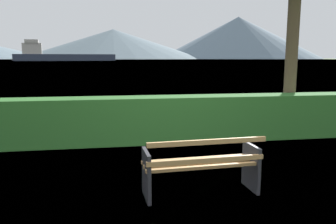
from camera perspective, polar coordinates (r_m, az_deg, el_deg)
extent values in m
plane|color=#567A38|center=(4.96, 5.48, -13.62)|extent=(1400.00, 1400.00, 0.00)
plane|color=#6B8EA3|center=(311.06, -9.16, 8.81)|extent=(620.00, 620.00, 0.00)
cube|color=tan|center=(4.63, 6.31, -9.38)|extent=(1.64, 0.16, 0.04)
cube|color=tan|center=(4.80, 5.56, -8.67)|extent=(1.64, 0.16, 0.04)
cube|color=tan|center=(4.98, 4.87, -8.01)|extent=(1.64, 0.16, 0.04)
cube|color=tan|center=(4.53, 6.64, -8.22)|extent=(1.64, 0.14, 0.06)
cube|color=tan|center=(4.41, 6.91, -5.11)|extent=(1.64, 0.14, 0.06)
cube|color=#2D2D33|center=(4.65, -3.72, -10.73)|extent=(0.08, 0.51, 0.68)
cube|color=#2D2D33|center=(5.11, 14.06, -9.13)|extent=(0.08, 0.51, 0.68)
cube|color=#2D6B28|center=(7.70, -0.25, -1.20)|extent=(13.79, 0.71, 1.05)
cylinder|color=brown|center=(9.21, 20.45, 9.52)|extent=(0.31, 0.31, 4.11)
cube|color=#2D384C|center=(226.95, -17.09, 8.92)|extent=(63.09, 19.42, 4.20)
cube|color=beige|center=(227.25, -22.27, 10.03)|extent=(12.46, 10.09, 6.73)
cube|color=beige|center=(227.41, -22.34, 11.14)|extent=(9.28, 10.45, 2.10)
cone|color=slate|center=(569.10, -9.33, 11.41)|extent=(301.00, 301.00, 48.46)
cone|color=slate|center=(632.84, 11.90, 12.32)|extent=(291.53, 291.53, 75.14)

